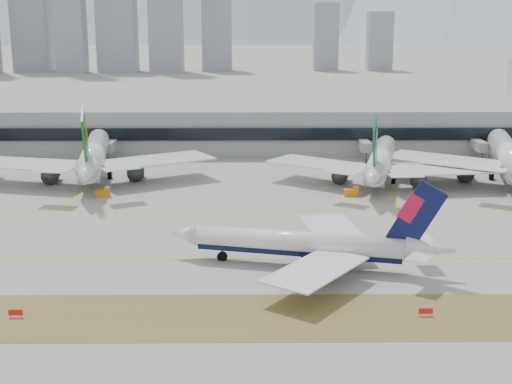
{
  "coord_description": "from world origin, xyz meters",
  "views": [
    {
      "loc": [
        1.99,
        -134.33,
        45.52
      ],
      "look_at": [
        3.27,
        18.0,
        7.5
      ],
      "focal_mm": 50.0,
      "sensor_mm": 36.0,
      "label": 1
    }
  ],
  "objects_px": {
    "taxiing_airliner": "(309,245)",
    "terminal": "(244,126)",
    "widebody_china_air": "(509,158)",
    "widebody_cathay": "(380,162)",
    "widebody_eva": "(93,157)"
  },
  "relations": [
    {
      "from": "widebody_eva",
      "to": "widebody_china_air",
      "type": "xyz_separation_m",
      "value": [
        116.6,
        -2.72,
        0.18
      ]
    },
    {
      "from": "taxiing_airliner",
      "to": "widebody_eva",
      "type": "relative_size",
      "value": 0.77
    },
    {
      "from": "taxiing_airliner",
      "to": "terminal",
      "type": "height_order",
      "value": "taxiing_airliner"
    },
    {
      "from": "widebody_cathay",
      "to": "widebody_china_air",
      "type": "height_order",
      "value": "widebody_china_air"
    },
    {
      "from": "widebody_china_air",
      "to": "terminal",
      "type": "xyz_separation_m",
      "value": [
        -74.45,
        54.7,
        0.82
      ]
    },
    {
      "from": "widebody_china_air",
      "to": "terminal",
      "type": "bearing_deg",
      "value": 66.25
    },
    {
      "from": "widebody_eva",
      "to": "taxiing_airliner",
      "type": "bearing_deg",
      "value": -151.2
    },
    {
      "from": "widebody_china_air",
      "to": "terminal",
      "type": "distance_m",
      "value": 92.38
    },
    {
      "from": "widebody_china_air",
      "to": "widebody_eva",
      "type": "bearing_deg",
      "value": 101.22
    },
    {
      "from": "widebody_cathay",
      "to": "terminal",
      "type": "distance_m",
      "value": 68.4
    },
    {
      "from": "taxiing_airliner",
      "to": "terminal",
      "type": "xyz_separation_m",
      "value": [
        -12.81,
        124.48,
        3.18
      ]
    },
    {
      "from": "terminal",
      "to": "widebody_eva",
      "type": "bearing_deg",
      "value": -129.04
    },
    {
      "from": "taxiing_airliner",
      "to": "terminal",
      "type": "bearing_deg",
      "value": -70.39
    },
    {
      "from": "taxiing_airliner",
      "to": "widebody_cathay",
      "type": "distance_m",
      "value": 72.1
    },
    {
      "from": "widebody_eva",
      "to": "widebody_cathay",
      "type": "relative_size",
      "value": 1.12
    }
  ]
}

